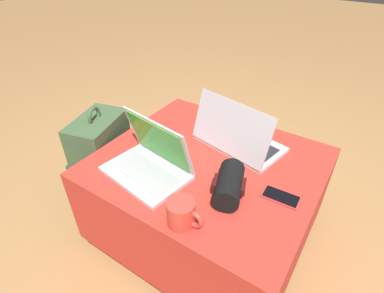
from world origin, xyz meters
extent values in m
plane|color=#9E7042|center=(0.00, 0.00, 0.00)|extent=(14.00, 14.00, 0.00)
cube|color=maroon|center=(0.00, 0.00, 0.03)|extent=(0.86, 0.77, 0.05)
cube|color=#B22D23|center=(0.00, 0.00, 0.24)|extent=(0.90, 0.80, 0.38)
cube|color=#B7B7BC|center=(-0.16, -0.21, 0.44)|extent=(0.36, 0.27, 0.02)
cube|color=#9E9EA3|center=(-0.16, -0.22, 0.45)|extent=(0.30, 0.16, 0.00)
cube|color=#B7B7BC|center=(-0.15, -0.13, 0.56)|extent=(0.33, 0.11, 0.21)
cube|color=green|center=(-0.15, -0.14, 0.56)|extent=(0.30, 0.10, 0.19)
cube|color=#B7B7BC|center=(0.06, 0.18, 0.44)|extent=(0.41, 0.29, 0.02)
cube|color=#232328|center=(0.06, 0.19, 0.45)|extent=(0.35, 0.19, 0.00)
cube|color=#B7B7BC|center=(0.04, 0.10, 0.56)|extent=(0.38, 0.14, 0.22)
cube|color=green|center=(0.04, 0.11, 0.56)|extent=(0.34, 0.12, 0.19)
cube|color=red|center=(0.33, -0.04, 0.44)|extent=(0.14, 0.07, 0.01)
cube|color=black|center=(0.33, -0.04, 0.44)|extent=(0.13, 0.07, 0.00)
cube|color=#385133|center=(-0.57, -0.09, 0.25)|extent=(0.26, 0.34, 0.49)
cube|color=#2F452B|center=(-0.68, -0.12, 0.15)|extent=(0.12, 0.25, 0.22)
torus|color=#385133|center=(-0.57, -0.09, 0.52)|extent=(0.04, 0.09, 0.09)
cylinder|color=black|center=(0.16, -0.13, 0.48)|extent=(0.15, 0.21, 0.09)
cube|color=#350D0D|center=(0.16, -0.13, 0.48)|extent=(0.13, 0.10, 0.03)
cylinder|color=red|center=(0.09, -0.33, 0.48)|extent=(0.10, 0.10, 0.09)
torus|color=red|center=(0.14, -0.33, 0.48)|extent=(0.07, 0.02, 0.07)
camera|label=1|loc=(0.49, -0.86, 1.22)|focal=28.00mm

